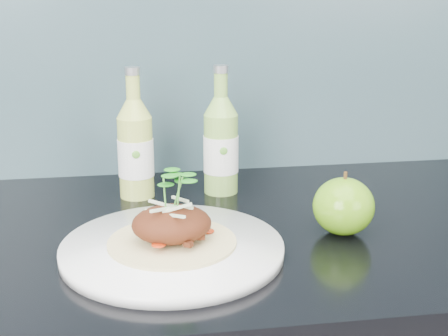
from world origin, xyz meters
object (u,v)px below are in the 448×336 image
at_px(green_apple, 344,206).
at_px(cider_bottle_left, 136,149).
at_px(cider_bottle_right, 221,145).
at_px(dinner_plate, 172,249).

xyz_separation_m(green_apple, cider_bottle_left, (-0.29, 0.21, 0.04)).
height_order(green_apple, cider_bottle_right, cider_bottle_right).
bearing_deg(dinner_plate, cider_bottle_right, 67.09).
bearing_deg(cider_bottle_right, cider_bottle_left, 155.05).
bearing_deg(dinner_plate, cider_bottle_left, 99.41).
xyz_separation_m(cider_bottle_left, cider_bottle_right, (0.14, -0.00, 0.00)).
xyz_separation_m(dinner_plate, cider_bottle_right, (0.10, 0.25, 0.08)).
height_order(dinner_plate, cider_bottle_left, cider_bottle_left).
distance_m(dinner_plate, cider_bottle_right, 0.28).
xyz_separation_m(green_apple, cider_bottle_right, (-0.15, 0.21, 0.04)).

